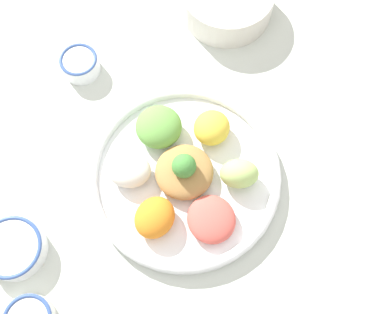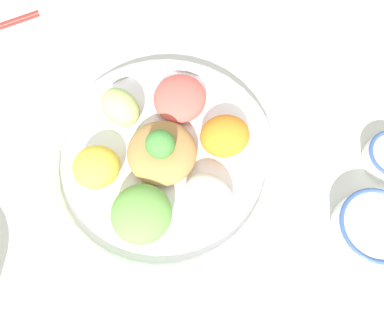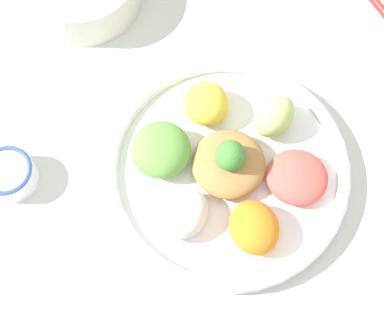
# 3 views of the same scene
# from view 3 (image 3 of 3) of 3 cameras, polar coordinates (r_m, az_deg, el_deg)

# --- Properties ---
(ground_plane) EXTENTS (2.40, 2.40, 0.00)m
(ground_plane) POSITION_cam_3_polar(r_m,az_deg,el_deg) (0.88, 5.17, -0.25)
(ground_plane) COLOR silver
(salad_platter) EXTENTS (0.39, 0.39, 0.10)m
(salad_platter) POSITION_cam_3_polar(r_m,az_deg,el_deg) (0.84, 3.71, -1.09)
(salad_platter) COLOR white
(salad_platter) RESTS_ON ground_plane
(rice_bowl_blue) EXTENTS (0.08, 0.08, 0.04)m
(rice_bowl_blue) POSITION_cam_3_polar(r_m,az_deg,el_deg) (0.89, -18.94, -1.72)
(rice_bowl_blue) COLOR white
(rice_bowl_blue) RESTS_ON ground_plane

